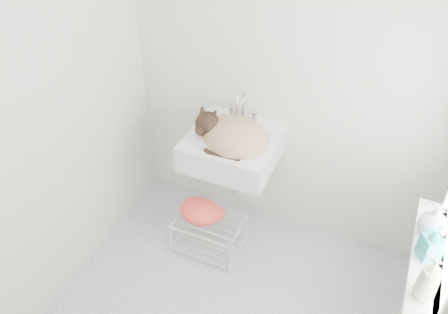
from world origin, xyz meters
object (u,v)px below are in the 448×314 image
at_px(wire_rack, 209,232).
at_px(bottle_a, 422,296).
at_px(bottle_c, 429,234).
at_px(bottle_b, 426,257).
at_px(sink, 232,138).
at_px(cat, 232,135).

relative_size(wire_rack, bottle_a, 2.10).
bearing_deg(bottle_a, bottle_c, 90.00).
height_order(bottle_b, bottle_c, bottle_b).
bearing_deg(sink, cat, -57.53).
relative_size(wire_rack, bottle_b, 2.21).
xyz_separation_m(sink, bottle_a, (1.28, -0.78, 0.00)).
height_order(sink, wire_rack, sink).
xyz_separation_m(cat, wire_rack, (-0.08, -0.23, -0.74)).
height_order(wire_rack, bottle_a, bottle_a).
distance_m(bottle_a, bottle_b, 0.25).
bearing_deg(cat, bottle_c, -2.41).
xyz_separation_m(bottle_b, bottle_c, (0.00, 0.17, 0.00)).
bearing_deg(wire_rack, bottle_a, -21.64).
height_order(sink, bottle_a, sink).
relative_size(bottle_a, bottle_b, 1.05).
height_order(cat, wire_rack, cat).
bearing_deg(wire_rack, cat, 71.28).
distance_m(cat, bottle_a, 1.48).
bearing_deg(cat, bottle_b, -9.16).
xyz_separation_m(wire_rack, bottle_c, (1.34, -0.12, 0.70)).
bearing_deg(bottle_a, wire_rack, 158.36).
relative_size(cat, bottle_a, 2.41).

